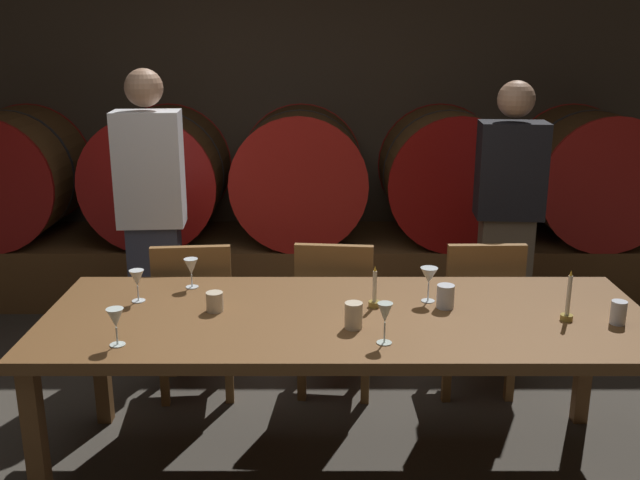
# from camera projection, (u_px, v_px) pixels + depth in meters

# --- Properties ---
(back_wall) EXTENTS (7.19, 0.24, 2.81)m
(back_wall) POSITION_uv_depth(u_px,v_px,m) (303.00, 100.00, 5.63)
(back_wall) COLOR #473A2D
(back_wall) RESTS_ON ground
(barrel_shelf) EXTENTS (6.47, 0.90, 0.45)m
(barrel_shelf) POSITION_uv_depth(u_px,v_px,m) (302.00, 264.00, 5.43)
(barrel_shelf) COLOR brown
(barrel_shelf) RESTS_ON ground
(wine_barrel_far_left) EXTENTS (0.95, 0.90, 0.95)m
(wine_barrel_far_left) POSITION_uv_depth(u_px,v_px,m) (12.00, 175.00, 5.24)
(wine_barrel_far_left) COLOR brown
(wine_barrel_far_left) RESTS_ON barrel_shelf
(wine_barrel_left) EXTENTS (0.95, 0.90, 0.95)m
(wine_barrel_left) POSITION_uv_depth(u_px,v_px,m) (161.00, 175.00, 5.24)
(wine_barrel_left) COLOR #513319
(wine_barrel_left) RESTS_ON barrel_shelf
(wine_barrel_center) EXTENTS (0.95, 0.90, 0.95)m
(wine_barrel_center) POSITION_uv_depth(u_px,v_px,m) (302.00, 175.00, 5.24)
(wine_barrel_center) COLOR #513319
(wine_barrel_center) RESTS_ON barrel_shelf
(wine_barrel_right) EXTENTS (0.95, 0.90, 0.95)m
(wine_barrel_right) POSITION_uv_depth(u_px,v_px,m) (448.00, 175.00, 5.23)
(wine_barrel_right) COLOR brown
(wine_barrel_right) RESTS_ON barrel_shelf
(wine_barrel_far_right) EXTENTS (0.95, 0.90, 0.95)m
(wine_barrel_far_right) POSITION_uv_depth(u_px,v_px,m) (589.00, 175.00, 5.23)
(wine_barrel_far_right) COLOR #513319
(wine_barrel_far_right) RESTS_ON barrel_shelf
(dining_table) EXTENTS (2.58, 0.96, 0.76)m
(dining_table) POSITION_uv_depth(u_px,v_px,m) (347.00, 327.00, 3.08)
(dining_table) COLOR brown
(dining_table) RESTS_ON ground
(chair_left) EXTENTS (0.43, 0.43, 0.88)m
(chair_left) POSITION_uv_depth(u_px,v_px,m) (196.00, 311.00, 3.81)
(chair_left) COLOR brown
(chair_left) RESTS_ON ground
(chair_center) EXTENTS (0.44, 0.44, 0.88)m
(chair_center) POSITION_uv_depth(u_px,v_px,m) (336.00, 310.00, 3.83)
(chair_center) COLOR brown
(chair_center) RESTS_ON ground
(chair_right) EXTENTS (0.41, 0.41, 0.88)m
(chair_right) POSITION_uv_depth(u_px,v_px,m) (479.00, 309.00, 3.83)
(chair_right) COLOR brown
(chair_right) RESTS_ON ground
(guest_left) EXTENTS (0.40, 0.27, 1.72)m
(guest_left) POSITION_uv_depth(u_px,v_px,m) (153.00, 214.00, 4.22)
(guest_left) COLOR #33384C
(guest_left) RESTS_ON ground
(guest_right) EXTENTS (0.40, 0.27, 1.66)m
(guest_right) POSITION_uv_depth(u_px,v_px,m) (508.00, 221.00, 4.21)
(guest_right) COLOR brown
(guest_right) RESTS_ON ground
(candle_left) EXTENTS (0.05, 0.05, 0.19)m
(candle_left) POSITION_uv_depth(u_px,v_px,m) (375.00, 296.00, 3.13)
(candle_left) COLOR olive
(candle_left) RESTS_ON dining_table
(candle_right) EXTENTS (0.05, 0.05, 0.22)m
(candle_right) POSITION_uv_depth(u_px,v_px,m) (569.00, 306.00, 2.98)
(candle_right) COLOR olive
(candle_right) RESTS_ON dining_table
(wine_glass_far_left) EXTENTS (0.07, 0.07, 0.15)m
(wine_glass_far_left) POSITION_uv_depth(u_px,v_px,m) (138.00, 279.00, 3.18)
(wine_glass_far_left) COLOR white
(wine_glass_far_left) RESTS_ON dining_table
(wine_glass_left) EXTENTS (0.07, 0.07, 0.15)m
(wine_glass_left) POSITION_uv_depth(u_px,v_px,m) (117.00, 319.00, 2.73)
(wine_glass_left) COLOR silver
(wine_glass_left) RESTS_ON dining_table
(wine_glass_center) EXTENTS (0.07, 0.07, 0.14)m
(wine_glass_center) POSITION_uv_depth(u_px,v_px,m) (192.00, 268.00, 3.36)
(wine_glass_center) COLOR white
(wine_glass_center) RESTS_ON dining_table
(wine_glass_right) EXTENTS (0.06, 0.06, 0.17)m
(wine_glass_right) POSITION_uv_depth(u_px,v_px,m) (386.00, 315.00, 2.74)
(wine_glass_right) COLOR silver
(wine_glass_right) RESTS_ON dining_table
(wine_glass_far_right) EXTENTS (0.08, 0.08, 0.16)m
(wine_glass_far_right) POSITION_uv_depth(u_px,v_px,m) (430.00, 277.00, 3.17)
(wine_glass_far_right) COLOR white
(wine_glass_far_right) RESTS_ON dining_table
(cup_far_left) EXTENTS (0.07, 0.07, 0.08)m
(cup_far_left) POSITION_uv_depth(u_px,v_px,m) (216.00, 302.00, 3.09)
(cup_far_left) COLOR beige
(cup_far_left) RESTS_ON dining_table
(cup_center_left) EXTENTS (0.07, 0.07, 0.11)m
(cup_center_left) POSITION_uv_depth(u_px,v_px,m) (355.00, 315.00, 2.90)
(cup_center_left) COLOR beige
(cup_center_left) RESTS_ON dining_table
(cup_center_right) EXTENTS (0.08, 0.08, 0.10)m
(cup_center_right) POSITION_uv_depth(u_px,v_px,m) (446.00, 296.00, 3.12)
(cup_center_right) COLOR silver
(cup_center_right) RESTS_ON dining_table
(cup_far_right) EXTENTS (0.06, 0.06, 0.10)m
(cup_far_right) POSITION_uv_depth(u_px,v_px,m) (620.00, 313.00, 2.95)
(cup_far_right) COLOR silver
(cup_far_right) RESTS_ON dining_table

